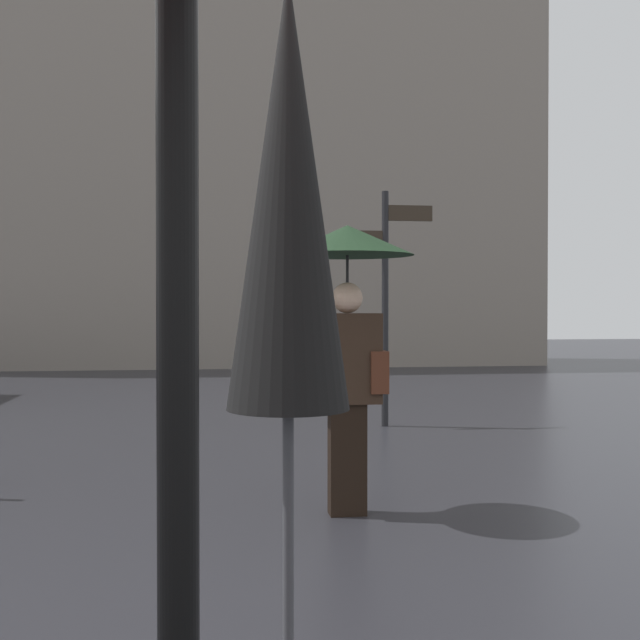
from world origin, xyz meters
TOP-DOWN VIEW (x-y plane):
  - folded_patio_umbrella_near at (0.88, -0.21)m, footprint 0.47×0.47m
  - pedestrian_with_umbrella at (1.55, 2.45)m, footprint 0.89×0.89m
  - street_signpost at (2.66, 6.22)m, footprint 1.08×0.08m
  - building_block at (0.00, 16.54)m, footprint 17.25×2.94m

SIDE VIEW (x-z plane):
  - pedestrian_with_umbrella at x=1.55m, z-range 0.50..2.43m
  - folded_patio_umbrella_near at x=0.88m, z-range 0.44..2.88m
  - street_signpost at x=2.66m, z-range 0.30..3.03m
  - building_block at x=0.00m, z-range 0.00..12.85m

